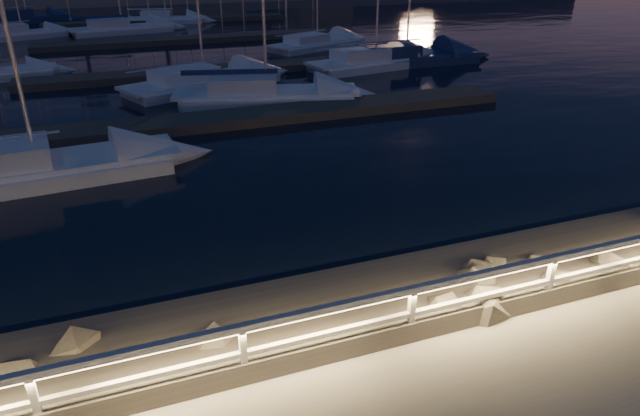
# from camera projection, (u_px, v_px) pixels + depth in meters

# --- Properties ---
(ground) EXTENTS (400.00, 400.00, 0.00)m
(ground) POSITION_uv_depth(u_px,v_px,m) (503.00, 313.00, 10.80)
(ground) COLOR gray
(ground) RESTS_ON ground
(harbor_water) EXTENTS (400.00, 440.00, 0.60)m
(harbor_water) POSITION_uv_depth(u_px,v_px,m) (206.00, 64.00, 37.64)
(harbor_water) COLOR black
(harbor_water) RESTS_ON ground
(guard_rail) EXTENTS (44.11, 0.12, 1.06)m
(guard_rail) POSITION_uv_depth(u_px,v_px,m) (505.00, 279.00, 10.45)
(guard_rail) COLOR white
(guard_rail) RESTS_ON ground
(riprap) EXTENTS (33.89, 2.45, 1.25)m
(riprap) POSITION_uv_depth(u_px,v_px,m) (392.00, 294.00, 11.82)
(riprap) COLOR #5F5B51
(riprap) RESTS_ON ground
(floating_docks) EXTENTS (22.00, 36.00, 0.40)m
(floating_docks) POSITION_uv_depth(u_px,v_px,m) (201.00, 52.00, 38.49)
(floating_docks) COLOR #4F4742
(floating_docks) RESTS_ON ground
(sailboat_b) EXTENTS (8.91, 3.38, 14.85)m
(sailboat_b) POSITION_uv_depth(u_px,v_px,m) (29.00, 167.00, 18.09)
(sailboat_b) COLOR white
(sailboat_b) RESTS_ON ground
(sailboat_c) EXTENTS (8.92, 5.51, 14.72)m
(sailboat_c) POSITION_uv_depth(u_px,v_px,m) (200.00, 81.00, 29.44)
(sailboat_c) COLOR white
(sailboat_c) RESTS_ON ground
(sailboat_f) EXTENTS (8.93, 4.59, 14.67)m
(sailboat_f) POSITION_uv_depth(u_px,v_px,m) (262.00, 93.00, 26.89)
(sailboat_f) COLOR white
(sailboat_f) RESTS_ON ground
(sailboat_g) EXTENTS (9.00, 4.07, 14.76)m
(sailboat_g) POSITION_uv_depth(u_px,v_px,m) (372.00, 61.00, 34.30)
(sailboat_g) COLOR white
(sailboat_g) RESTS_ON ground
(sailboat_h) EXTENTS (9.67, 3.05, 16.24)m
(sailboat_h) POSITION_uv_depth(u_px,v_px,m) (402.00, 57.00, 35.44)
(sailboat_h) COLOR navy
(sailboat_h) RESTS_ON ground
(sailboat_i) EXTENTS (6.98, 4.04, 11.56)m
(sailboat_i) POSITION_uv_depth(u_px,v_px,m) (20.00, 33.00, 44.59)
(sailboat_i) COLOR white
(sailboat_i) RESTS_ON ground
(sailboat_k) EXTENTS (8.74, 3.96, 14.33)m
(sailboat_k) POSITION_uv_depth(u_px,v_px,m) (120.00, 28.00, 47.28)
(sailboat_k) COLOR white
(sailboat_k) RESTS_ON ground
(sailboat_l) EXTENTS (8.09, 5.01, 13.30)m
(sailboat_l) POSITION_uv_depth(u_px,v_px,m) (315.00, 43.00, 40.61)
(sailboat_l) COLOR white
(sailboat_l) RESTS_ON ground
(sailboat_m) EXTENTS (7.71, 4.62, 12.81)m
(sailboat_m) POSITION_uv_depth(u_px,v_px,m) (25.00, 18.00, 53.36)
(sailboat_m) COLOR navy
(sailboat_m) RESTS_ON ground
(sailboat_n) EXTENTS (7.42, 3.67, 12.19)m
(sailboat_n) POSITION_uv_depth(u_px,v_px,m) (164.00, 19.00, 53.16)
(sailboat_n) COLOR white
(sailboat_n) RESTS_ON ground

